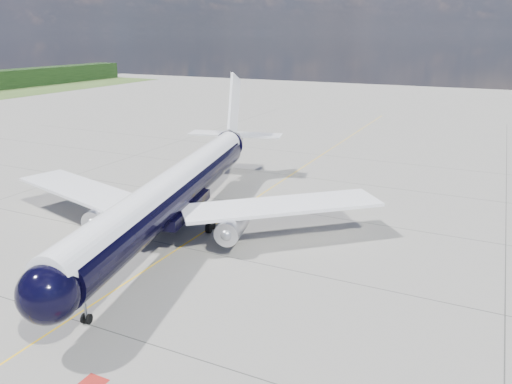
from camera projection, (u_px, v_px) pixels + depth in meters
ground at (263, 193)px, 68.20m from camera, size 320.00×320.00×0.00m
taxiway_centerline at (247, 204)px, 63.91m from camera, size 0.16×160.00×0.01m
red_marking at (92, 384)px, 31.05m from camera, size 1.60×1.60×0.01m
main_airliner at (178, 188)px, 54.28m from camera, size 42.89×52.98×15.47m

